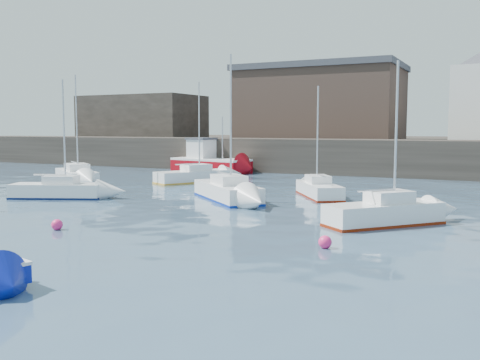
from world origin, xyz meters
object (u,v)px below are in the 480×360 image
at_px(sailboat_c, 385,213).
at_px(buoy_mid, 325,248).
at_px(sailboat_a, 58,190).
at_px(sailboat_e, 76,175).
at_px(sailboat_h, 193,176).
at_px(fishing_boat, 209,161).
at_px(sailboat_f, 319,189).
at_px(sailboat_b, 227,191).
at_px(buoy_far, 216,188).
at_px(buoy_near, 57,230).

height_order(sailboat_c, buoy_mid, sailboat_c).
bearing_deg(sailboat_a, sailboat_e, 126.73).
distance_m(sailboat_c, sailboat_e, 25.02).
bearing_deg(sailboat_e, buoy_mid, -29.14).
xyz_separation_m(sailboat_h, buoy_mid, (15.24, -16.67, -0.48)).
height_order(fishing_boat, sailboat_c, sailboat_c).
relative_size(sailboat_a, sailboat_f, 1.04).
relative_size(sailboat_c, buoy_mid, 14.95).
distance_m(sailboat_a, sailboat_f, 15.01).
bearing_deg(buoy_mid, sailboat_h, 132.44).
bearing_deg(sailboat_a, sailboat_b, 21.73).
bearing_deg(sailboat_h, sailboat_f, -20.06).
bearing_deg(sailboat_c, sailboat_f, 125.03).
xyz_separation_m(fishing_boat, sailboat_c, (19.90, -20.31, -0.45)).
height_order(sailboat_f, buoy_mid, sailboat_f).
distance_m(sailboat_f, sailboat_h, 11.63).
xyz_separation_m(sailboat_a, sailboat_b, (9.04, 3.60, 0.04)).
height_order(sailboat_f, buoy_far, sailboat_f).
height_order(sailboat_e, buoy_near, sailboat_e).
xyz_separation_m(sailboat_f, buoy_far, (-7.66, 1.50, -0.45)).
height_order(sailboat_a, sailboat_h, sailboat_h).
relative_size(fishing_boat, sailboat_c, 1.18).
height_order(fishing_boat, buoy_mid, fishing_boat).
bearing_deg(buoy_mid, sailboat_b, 132.85).
bearing_deg(sailboat_c, sailboat_a, 179.01).
relative_size(fishing_boat, sailboat_f, 1.23).
xyz_separation_m(buoy_near, buoy_far, (-1.53, 15.75, 0.00)).
xyz_separation_m(sailboat_a, buoy_far, (5.54, 8.65, -0.47)).
relative_size(sailboat_a, sailboat_b, 0.85).
relative_size(sailboat_a, sailboat_h, 0.91).
height_order(sailboat_c, sailboat_e, sailboat_e).
height_order(sailboat_e, buoy_mid, sailboat_e).
distance_m(buoy_mid, buoy_far, 18.56).
bearing_deg(buoy_near, fishing_boat, 107.49).
relative_size(sailboat_b, sailboat_c, 1.18).
bearing_deg(buoy_mid, fishing_boat, 126.65).
height_order(fishing_boat, sailboat_h, sailboat_h).
distance_m(sailboat_a, sailboat_e, 9.05).
bearing_deg(sailboat_f, sailboat_c, -54.97).
height_order(sailboat_b, sailboat_e, sailboat_b).
distance_m(fishing_boat, sailboat_f, 19.50).
bearing_deg(fishing_boat, sailboat_f, -41.20).
distance_m(sailboat_h, buoy_mid, 22.59).
height_order(buoy_near, buoy_far, buoy_near).
height_order(sailboat_c, buoy_near, sailboat_c).
relative_size(sailboat_b, sailboat_f, 1.23).
relative_size(sailboat_c, sailboat_f, 1.05).
height_order(sailboat_e, sailboat_f, sailboat_e).
height_order(sailboat_b, buoy_mid, sailboat_b).
bearing_deg(sailboat_h, buoy_mid, -47.56).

